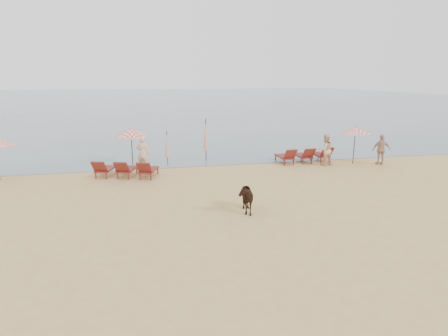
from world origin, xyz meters
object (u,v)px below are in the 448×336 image
Objects in this scene: umbrella_open_right at (355,130)px; cow at (244,197)px; umbrella_open_left_b at (131,132)px; beachgoer_left at (143,153)px; umbrella_closed_left at (167,144)px; umbrella_closed_right at (206,135)px; beachgoer_right_a at (325,150)px; lounger_cluster_left at (126,169)px; lounger_cluster_right at (304,155)px; beachgoer_right_b at (381,150)px.

umbrella_open_right is 10.84m from cow.
umbrella_open_left_b is at bearing 120.67° from cow.
beachgoer_left is at bearing 120.64° from cow.
umbrella_closed_left is 0.79× the size of umbrella_closed_right.
cow is 0.77× the size of beachgoer_left.
beachgoer_left is 10.42m from beachgoer_right_a.
beachgoer_left is (-3.82, -1.73, -0.65)m from umbrella_closed_right.
umbrella_open_right reaches higher than lounger_cluster_left.
lounger_cluster_right is 1.21× the size of umbrella_closed_right.
beachgoer_left is 1.06× the size of beachgoer_right_b.
umbrella_closed_right is 10.40m from beachgoer_right_b.
beachgoer_right_b reaches higher than cow.
lounger_cluster_left is at bearing -80.82° from umbrella_open_left_b.
beachgoer_right_b is at bearing 16.95° from lounger_cluster_left.
umbrella_closed_left is 9.19m from beachgoer_right_a.
umbrella_open_right is 0.86× the size of umbrella_closed_right.
beachgoer_right_a is (11.25, 0.38, 0.46)m from lounger_cluster_left.
beachgoer_left is (-1.39, -0.85, -0.31)m from umbrella_closed_left.
beachgoer_left reaches higher than beachgoer_right_b.
umbrella_open_left_b is at bearing -2.08° from beachgoer_right_b.
umbrella_closed_right is 1.45× the size of beachgoer_right_b.
cow is at bearing -90.64° from umbrella_closed_right.
lounger_cluster_left is 1.85× the size of beachgoer_right_a.
lounger_cluster_left is 13.21m from umbrella_open_right.
beachgoer_right_a is (10.36, -1.09, -0.03)m from beachgoer_left.
umbrella_open_right reaches higher than beachgoer_left.
lounger_cluster_left is 7.67m from cow.
lounger_cluster_right is 1.38× the size of umbrella_open_left_b.
umbrella_open_left_b is at bearing -16.74° from beachgoer_right_a.
cow is at bearing -130.68° from lounger_cluster_right.
umbrella_closed_left is (2.28, 2.32, 0.80)m from lounger_cluster_left.
lounger_cluster_left is at bearing 178.52° from umbrella_open_right.
lounger_cluster_left is 10.44m from lounger_cluster_right.
lounger_cluster_left is at bearing -145.78° from umbrella_closed_right.
cow is at bearing -35.51° from lounger_cluster_left.
beachgoer_right_b reaches higher than lounger_cluster_left.
lounger_cluster_left is 1.89× the size of beachgoer_right_b.
umbrella_open_left_b is (0.29, 2.69, 1.50)m from lounger_cluster_left.
beachgoer_right_a is at bearing 49.03° from cow.
lounger_cluster_right is 8.19m from umbrella_closed_left.
umbrella_closed_left is (-8.08, 1.06, 0.79)m from lounger_cluster_right.
umbrella_closed_left is at bearing 166.73° from umbrella_open_right.
umbrella_closed_left is (1.99, -0.37, -0.70)m from umbrella_open_left_b.
umbrella_closed_right is at bearing 158.28° from lounger_cluster_right.
umbrella_open_right is at bearing -18.28° from umbrella_closed_right.
lounger_cluster_right is 1.53× the size of umbrella_closed_left.
umbrella_open_left_b reaches higher than umbrella_closed_left.
umbrella_open_right is (12.83, -2.27, 0.05)m from umbrella_open_left_b.
lounger_cluster_left is 3.35m from umbrella_closed_left.
beachgoer_left reaches higher than lounger_cluster_right.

